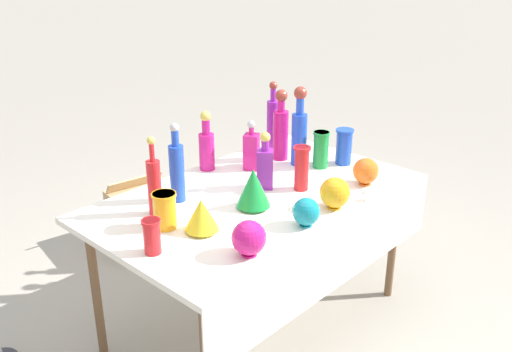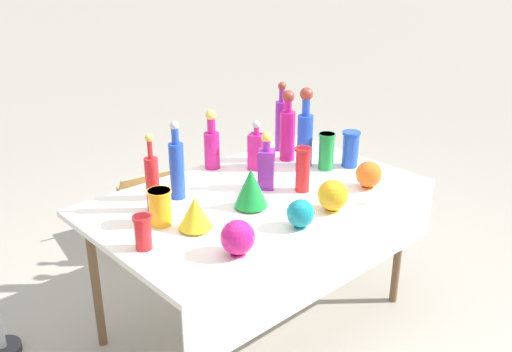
{
  "view_description": "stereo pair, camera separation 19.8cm",
  "coord_description": "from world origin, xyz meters",
  "px_view_note": "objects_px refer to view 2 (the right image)",
  "views": [
    {
      "loc": [
        -1.87,
        -1.75,
        1.95
      ],
      "look_at": [
        0.0,
        0.0,
        0.86
      ],
      "focal_mm": 40.0,
      "sensor_mm": 36.0,
      "label": 1
    },
    {
      "loc": [
        -1.73,
        -1.89,
        1.95
      ],
      "look_at": [
        0.0,
        0.0,
        0.86
      ],
      "focal_mm": 40.0,
      "sensor_mm": 36.0,
      "label": 2
    }
  ],
  "objects_px": {
    "round_bowl_0": "(369,174)",
    "round_bowl_2": "(333,195)",
    "fluted_vase_1": "(251,188)",
    "round_bowl_1": "(238,237)",
    "tall_bottle_4": "(152,181)",
    "square_decanter_0": "(266,165)",
    "fluted_vase_0": "(195,213)",
    "tall_bottle_2": "(212,145)",
    "round_bowl_3": "(301,213)",
    "tall_bottle_1": "(281,122)",
    "cardboard_box_behind_left": "(160,214)",
    "tall_bottle_3": "(288,130)",
    "slender_vase_1": "(351,148)",
    "tall_bottle_5": "(305,132)",
    "slender_vase_4": "(326,150)",
    "tall_bottle_0": "(177,167)",
    "slender_vase_3": "(160,206)",
    "square_decanter_1": "(256,149)",
    "slender_vase_0": "(143,231)",
    "slender_vase_2": "(303,168)"
  },
  "relations": [
    {
      "from": "tall_bottle_3",
      "to": "slender_vase_1",
      "type": "distance_m",
      "value": 0.36
    },
    {
      "from": "tall_bottle_1",
      "to": "cardboard_box_behind_left",
      "type": "distance_m",
      "value": 1.14
    },
    {
      "from": "tall_bottle_2",
      "to": "tall_bottle_4",
      "type": "xyz_separation_m",
      "value": [
        -0.53,
        -0.23,
        0.01
      ]
    },
    {
      "from": "square_decanter_0",
      "to": "fluted_vase_0",
      "type": "bearing_deg",
      "value": -167.71
    },
    {
      "from": "tall_bottle_4",
      "to": "cardboard_box_behind_left",
      "type": "relative_size",
      "value": 0.75
    },
    {
      "from": "tall_bottle_2",
      "to": "round_bowl_0",
      "type": "bearing_deg",
      "value": -60.97
    },
    {
      "from": "round_bowl_3",
      "to": "tall_bottle_4",
      "type": "bearing_deg",
      "value": 123.15
    },
    {
      "from": "square_decanter_0",
      "to": "fluted_vase_0",
      "type": "xyz_separation_m",
      "value": [
        -0.53,
        -0.12,
        -0.04
      ]
    },
    {
      "from": "fluted_vase_1",
      "to": "round_bowl_1",
      "type": "bearing_deg",
      "value": -138.94
    },
    {
      "from": "tall_bottle_4",
      "to": "slender_vase_3",
      "type": "distance_m",
      "value": 0.16
    },
    {
      "from": "slender_vase_2",
      "to": "slender_vase_3",
      "type": "height_order",
      "value": "slender_vase_2"
    },
    {
      "from": "square_decanter_0",
      "to": "fluted_vase_1",
      "type": "relative_size",
      "value": 1.52
    },
    {
      "from": "tall_bottle_1",
      "to": "round_bowl_3",
      "type": "height_order",
      "value": "tall_bottle_1"
    },
    {
      "from": "tall_bottle_0",
      "to": "slender_vase_3",
      "type": "xyz_separation_m",
      "value": [
        -0.22,
        -0.18,
        -0.07
      ]
    },
    {
      "from": "tall_bottle_3",
      "to": "slender_vase_1",
      "type": "xyz_separation_m",
      "value": [
        0.18,
        -0.31,
        -0.07
      ]
    },
    {
      "from": "tall_bottle_4",
      "to": "round_bowl_2",
      "type": "height_order",
      "value": "tall_bottle_4"
    },
    {
      "from": "tall_bottle_2",
      "to": "round_bowl_3",
      "type": "xyz_separation_m",
      "value": [
        -0.15,
        -0.81,
        -0.07
      ]
    },
    {
      "from": "tall_bottle_4",
      "to": "fluted_vase_1",
      "type": "xyz_separation_m",
      "value": [
        0.35,
        -0.28,
        -0.05
      ]
    },
    {
      "from": "slender_vase_0",
      "to": "slender_vase_4",
      "type": "height_order",
      "value": "slender_vase_4"
    },
    {
      "from": "tall_bottle_5",
      "to": "slender_vase_4",
      "type": "distance_m",
      "value": 0.15
    },
    {
      "from": "tall_bottle_5",
      "to": "square_decanter_1",
      "type": "distance_m",
      "value": 0.28
    },
    {
      "from": "tall_bottle_1",
      "to": "slender_vase_1",
      "type": "xyz_separation_m",
      "value": [
        0.09,
        -0.44,
        -0.06
      ]
    },
    {
      "from": "fluted_vase_0",
      "to": "round_bowl_3",
      "type": "xyz_separation_m",
      "value": [
        0.35,
        -0.3,
        -0.01
      ]
    },
    {
      "from": "square_decanter_0",
      "to": "cardboard_box_behind_left",
      "type": "xyz_separation_m",
      "value": [
        0.05,
        1.11,
        -0.7
      ]
    },
    {
      "from": "slender_vase_0",
      "to": "fluted_vase_1",
      "type": "relative_size",
      "value": 0.76
    },
    {
      "from": "tall_bottle_5",
      "to": "round_bowl_3",
      "type": "distance_m",
      "value": 0.75
    },
    {
      "from": "tall_bottle_2",
      "to": "cardboard_box_behind_left",
      "type": "distance_m",
      "value": 1.01
    },
    {
      "from": "round_bowl_1",
      "to": "round_bowl_2",
      "type": "bearing_deg",
      "value": 0.29
    },
    {
      "from": "tall_bottle_4",
      "to": "round_bowl_1",
      "type": "bearing_deg",
      "value": -87.41
    },
    {
      "from": "slender_vase_4",
      "to": "tall_bottle_0",
      "type": "bearing_deg",
      "value": 163.43
    },
    {
      "from": "tall_bottle_0",
      "to": "slender_vase_0",
      "type": "relative_size",
      "value": 2.64
    },
    {
      "from": "round_bowl_3",
      "to": "tall_bottle_1",
      "type": "bearing_deg",
      "value": 50.12
    },
    {
      "from": "tall_bottle_4",
      "to": "tall_bottle_5",
      "type": "bearing_deg",
      "value": -5.35
    },
    {
      "from": "tall_bottle_0",
      "to": "round_bowl_1",
      "type": "bearing_deg",
      "value": -102.89
    },
    {
      "from": "tall_bottle_0",
      "to": "round_bowl_2",
      "type": "height_order",
      "value": "tall_bottle_0"
    },
    {
      "from": "tall_bottle_3",
      "to": "tall_bottle_5",
      "type": "height_order",
      "value": "tall_bottle_5"
    },
    {
      "from": "square_decanter_0",
      "to": "fluted_vase_1",
      "type": "distance_m",
      "value": 0.24
    },
    {
      "from": "tall_bottle_4",
      "to": "fluted_vase_1",
      "type": "distance_m",
      "value": 0.45
    },
    {
      "from": "round_bowl_1",
      "to": "slender_vase_4",
      "type": "bearing_deg",
      "value": 20.99
    },
    {
      "from": "slender_vase_3",
      "to": "round_bowl_0",
      "type": "xyz_separation_m",
      "value": [
        1.0,
        -0.38,
        -0.01
      ]
    },
    {
      "from": "round_bowl_0",
      "to": "round_bowl_2",
      "type": "height_order",
      "value": "round_bowl_2"
    },
    {
      "from": "tall_bottle_1",
      "to": "fluted_vase_1",
      "type": "xyz_separation_m",
      "value": [
        -0.66,
        -0.46,
        -0.07
      ]
    },
    {
      "from": "square_decanter_0",
      "to": "fluted_vase_0",
      "type": "relative_size",
      "value": 1.94
    },
    {
      "from": "fluted_vase_0",
      "to": "tall_bottle_2",
      "type": "bearing_deg",
      "value": 45.78
    },
    {
      "from": "tall_bottle_5",
      "to": "fluted_vase_1",
      "type": "bearing_deg",
      "value": -161.26
    },
    {
      "from": "tall_bottle_3",
      "to": "tall_bottle_1",
      "type": "bearing_deg",
      "value": 57.25
    },
    {
      "from": "slender_vase_4",
      "to": "fluted_vase_0",
      "type": "xyz_separation_m",
      "value": [
        -0.95,
        -0.08,
        -0.03
      ]
    },
    {
      "from": "round_bowl_3",
      "to": "tall_bottle_0",
      "type": "bearing_deg",
      "value": 109.08
    },
    {
      "from": "slender_vase_2",
      "to": "slender_vase_4",
      "type": "bearing_deg",
      "value": 20.03
    },
    {
      "from": "tall_bottle_3",
      "to": "cardboard_box_behind_left",
      "type": "distance_m",
      "value": 1.22
    }
  ]
}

